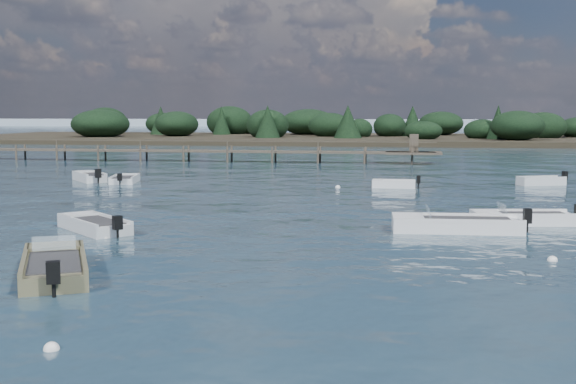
% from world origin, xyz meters
% --- Properties ---
extents(ground, '(400.00, 400.00, 0.00)m').
position_xyz_m(ground, '(0.00, 60.00, 0.00)').
color(ground, '#172A37').
rests_on(ground, ground).
extents(tender_far_grey, '(3.31, 3.50, 1.24)m').
position_xyz_m(tender_far_grey, '(-17.97, 27.53, 0.17)').
color(tender_far_grey, silver).
rests_on(tender_far_grey, ground).
extents(tender_far_grey_b, '(3.32, 2.08, 1.12)m').
position_xyz_m(tender_far_grey_b, '(11.87, 29.62, 0.16)').
color(tender_far_grey_b, silver).
rests_on(tender_far_grey_b, ground).
extents(dinghy_extra_a, '(2.17, 3.68, 0.98)m').
position_xyz_m(dinghy_extra_a, '(-15.20, 26.94, 0.13)').
color(dinghy_extra_a, silver).
rests_on(dinghy_extra_a, ground).
extents(tender_far_white, '(2.95, 1.11, 1.01)m').
position_xyz_m(tender_far_white, '(2.55, 26.37, 0.14)').
color(tender_far_white, silver).
rests_on(tender_far_white, ground).
extents(dinghy_mid_grey, '(3.90, 3.78, 1.08)m').
position_xyz_m(dinghy_mid_grey, '(-8.85, 7.95, 0.15)').
color(dinghy_mid_grey, silver).
rests_on(dinghy_mid_grey, ground).
extents(dinghy_mid_white_b, '(4.57, 2.21, 1.12)m').
position_xyz_m(dinghy_mid_white_b, '(8.10, 12.47, 0.15)').
color(dinghy_mid_white_b, silver).
rests_on(dinghy_mid_white_b, ground).
extents(dinghy_mid_white_a, '(5.37, 2.12, 1.25)m').
position_xyz_m(dinghy_mid_white_a, '(5.19, 10.13, 0.16)').
color(dinghy_mid_white_a, silver).
rests_on(dinghy_mid_white_a, ground).
extents(dinghy_near_olive, '(3.65, 4.97, 1.23)m').
position_xyz_m(dinghy_near_olive, '(-6.65, 0.37, 0.16)').
color(dinghy_near_olive, '#726E4C').
rests_on(dinghy_near_olive, ground).
extents(buoy_a, '(0.32, 0.32, 0.32)m').
position_xyz_m(buoy_a, '(-3.61, -5.72, 0.00)').
color(buoy_a, white).
rests_on(buoy_a, ground).
extents(buoy_b, '(0.32, 0.32, 0.32)m').
position_xyz_m(buoy_b, '(7.80, 4.77, 0.00)').
color(buoy_b, white).
rests_on(buoy_b, ground).
extents(buoy_c, '(0.32, 0.32, 0.32)m').
position_xyz_m(buoy_c, '(-7.77, 6.43, 0.00)').
color(buoy_c, white).
rests_on(buoy_c, ground).
extents(buoy_e, '(0.32, 0.32, 0.32)m').
position_xyz_m(buoy_e, '(-0.89, 25.91, 0.00)').
color(buoy_e, white).
rests_on(buoy_e, ground).
extents(jetty, '(64.50, 3.20, 3.40)m').
position_xyz_m(jetty, '(-21.74, 47.99, 0.98)').
color(jetty, '#484035').
rests_on(jetty, ground).
extents(far_headland, '(190.00, 40.00, 5.80)m').
position_xyz_m(far_headland, '(25.00, 100.00, 1.96)').
color(far_headland, black).
rests_on(far_headland, ground).
extents(distant_haze, '(280.00, 20.00, 2.40)m').
position_xyz_m(distant_haze, '(-90.00, 230.00, 0.00)').
color(distant_haze, '#93A6B6').
rests_on(distant_haze, ground).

